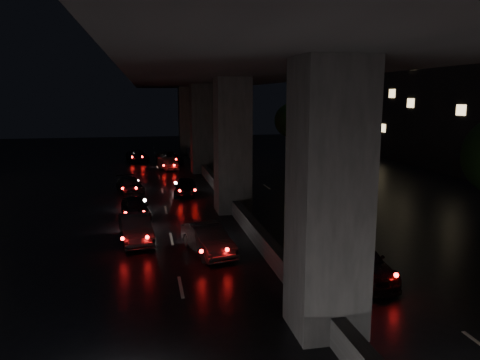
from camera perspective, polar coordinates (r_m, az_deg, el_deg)
name	(u,v)px	position (r m, az deg, el deg)	size (l,w,h in m)	color
ground	(251,234)	(23.91, 1.32, -6.62)	(120.00, 120.00, 0.00)	black
viaduct	(232,71)	(27.82, -0.95, 13.13)	(12.00, 80.00, 10.50)	#2E2D30
median_barrier	(233,204)	(28.54, -0.90, -2.95)	(0.45, 70.00, 0.85)	#2E2D30
building_right_far	(469,90)	(53.11, 26.10, 9.82)	(12.00, 22.00, 15.00)	black
tree_c	(354,131)	(38.00, 13.68, 5.82)	(3.80, 3.80, 6.12)	black
tree_d	(291,121)	(52.90, 6.29, 7.20)	(3.80, 3.80, 6.12)	black
streetlight_far	(325,110)	(43.41, 10.34, 8.38)	(2.52, 0.44, 9.00)	#2D2D33
car_3	(356,260)	(18.86, 13.96, -9.49)	(1.87, 4.59, 1.33)	black
car_4	(136,229)	(23.11, -12.60, -5.82)	(1.35, 3.88, 1.28)	#252427
car_5	(208,239)	(20.99, -3.91, -7.25)	(1.35, 3.86, 1.27)	black
car_6	(135,207)	(27.73, -12.64, -3.26)	(1.37, 3.41, 1.16)	black
car_7	(130,185)	(34.73, -13.25, -0.63)	(1.54, 3.79, 1.10)	black
car_8	(185,187)	(33.10, -6.71, -0.85)	(1.44, 3.57, 1.22)	black
car_9	(168,164)	(44.84, -8.76, 1.96)	(1.21, 3.48, 1.15)	#56504A
car_10	(170,158)	(48.50, -8.58, 2.65)	(2.10, 4.56, 1.27)	black
car_11	(138,156)	(51.05, -12.39, 2.88)	(2.02, 4.39, 1.22)	black
car_12	(221,153)	(52.41, -2.39, 3.26)	(1.38, 3.42, 1.17)	slate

